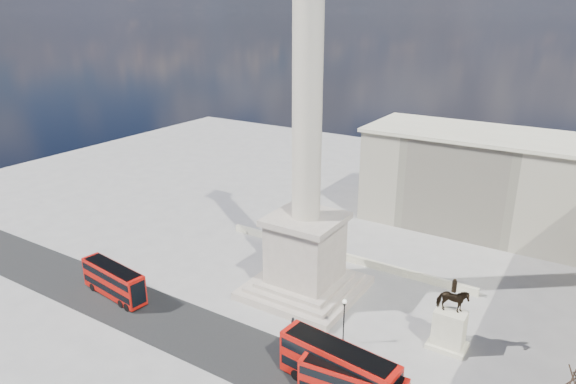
{
  "coord_description": "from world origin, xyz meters",
  "views": [
    {
      "loc": [
        30.39,
        -47.16,
        35.44
      ],
      "look_at": [
        0.47,
        0.02,
        15.66
      ],
      "focal_mm": 32.0,
      "sensor_mm": 36.0,
      "label": 1
    }
  ],
  "objects_px": {
    "red_bus_b": "(339,369)",
    "victorian_lamp": "(344,318)",
    "pedestrian_crossing": "(293,325)",
    "red_bus_a": "(114,281)",
    "equestrian_statue": "(450,324)",
    "nelsons_column": "(306,201)"
  },
  "relations": [
    {
      "from": "victorian_lamp",
      "to": "equestrian_statue",
      "type": "height_order",
      "value": "equestrian_statue"
    },
    {
      "from": "pedestrian_crossing",
      "to": "red_bus_b",
      "type": "bearing_deg",
      "value": -173.32
    },
    {
      "from": "nelsons_column",
      "to": "red_bus_b",
      "type": "relative_size",
      "value": 3.97
    },
    {
      "from": "red_bus_b",
      "to": "nelsons_column",
      "type": "bearing_deg",
      "value": 136.11
    },
    {
      "from": "red_bus_b",
      "to": "victorian_lamp",
      "type": "relative_size",
      "value": 2.2
    },
    {
      "from": "victorian_lamp",
      "to": "nelsons_column",
      "type": "bearing_deg",
      "value": 141.16
    },
    {
      "from": "red_bus_a",
      "to": "equestrian_statue",
      "type": "bearing_deg",
      "value": 24.33
    },
    {
      "from": "red_bus_b",
      "to": "victorian_lamp",
      "type": "bearing_deg",
      "value": 118.75
    },
    {
      "from": "red_bus_a",
      "to": "red_bus_b",
      "type": "distance_m",
      "value": 32.81
    },
    {
      "from": "nelsons_column",
      "to": "red_bus_a",
      "type": "xyz_separation_m",
      "value": [
        -20.32,
        -14.47,
        -10.64
      ]
    },
    {
      "from": "nelsons_column",
      "to": "red_bus_b",
      "type": "height_order",
      "value": "nelsons_column"
    },
    {
      "from": "pedestrian_crossing",
      "to": "equestrian_statue",
      "type": "bearing_deg",
      "value": -116.82
    },
    {
      "from": "red_bus_b",
      "to": "equestrian_statue",
      "type": "relative_size",
      "value": 1.46
    },
    {
      "from": "red_bus_a",
      "to": "victorian_lamp",
      "type": "height_order",
      "value": "victorian_lamp"
    },
    {
      "from": "victorian_lamp",
      "to": "pedestrian_crossing",
      "type": "xyz_separation_m",
      "value": [
        -5.98,
        -1.07,
        -2.4
      ]
    },
    {
      "from": "nelsons_column",
      "to": "red_bus_b",
      "type": "xyz_separation_m",
      "value": [
        12.49,
        -14.7,
        -10.29
      ]
    },
    {
      "from": "red_bus_a",
      "to": "pedestrian_crossing",
      "type": "height_order",
      "value": "red_bus_a"
    },
    {
      "from": "red_bus_a",
      "to": "equestrian_statue",
      "type": "height_order",
      "value": "equestrian_statue"
    },
    {
      "from": "red_bus_b",
      "to": "pedestrian_crossing",
      "type": "xyz_separation_m",
      "value": [
        -8.97,
        5.99,
        -1.67
      ]
    },
    {
      "from": "red_bus_b",
      "to": "red_bus_a",
      "type": "bearing_deg",
      "value": -174.64
    },
    {
      "from": "nelsons_column",
      "to": "pedestrian_crossing",
      "type": "height_order",
      "value": "nelsons_column"
    },
    {
      "from": "red_bus_b",
      "to": "pedestrian_crossing",
      "type": "bearing_deg",
      "value": 152.02
    }
  ]
}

